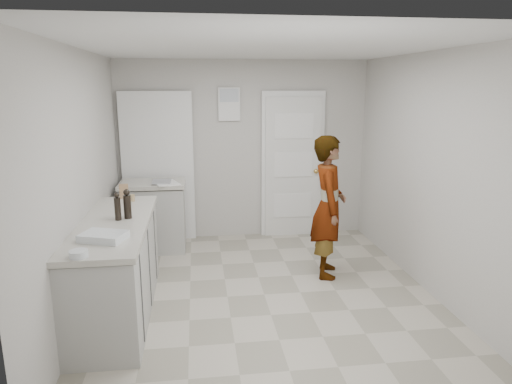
{
  "coord_description": "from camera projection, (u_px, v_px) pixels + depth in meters",
  "views": [
    {
      "loc": [
        -0.66,
        -4.39,
        2.16
      ],
      "look_at": [
        -0.04,
        0.4,
        1.02
      ],
      "focal_mm": 32.0,
      "sensor_mm": 36.0,
      "label": 1
    }
  ],
  "objects": [
    {
      "name": "ground",
      "position": [
        264.0,
        294.0,
        4.81
      ],
      "size": [
        4.0,
        4.0,
        0.0
      ],
      "primitive_type": "plane",
      "color": "gray",
      "rests_on": "ground"
    },
    {
      "name": "room_shell",
      "position": [
        232.0,
        167.0,
        6.44
      ],
      "size": [
        4.0,
        4.0,
        4.0
      ],
      "color": "beige",
      "rests_on": "ground"
    },
    {
      "name": "main_counter",
      "position": [
        117.0,
        271.0,
        4.34
      ],
      "size": [
        0.64,
        1.96,
        0.93
      ],
      "color": "#AFAFAB",
      "rests_on": "ground"
    },
    {
      "name": "side_counter",
      "position": [
        154.0,
        218.0,
        6.05
      ],
      "size": [
        0.84,
        0.61,
        0.93
      ],
      "color": "#AFAFAB",
      "rests_on": "ground"
    },
    {
      "name": "person",
      "position": [
        328.0,
        207.0,
        5.16
      ],
      "size": [
        0.51,
        0.66,
        1.62
      ],
      "primitive_type": "imported",
      "rotation": [
        0.0,
        0.0,
        1.36
      ],
      "color": "silver",
      "rests_on": "ground"
    },
    {
      "name": "cake_mix_box",
      "position": [
        124.0,
        191.0,
        5.07
      ],
      "size": [
        0.11,
        0.06,
        0.16
      ],
      "primitive_type": "cube",
      "rotation": [
        0.0,
        0.0,
        0.21
      ],
      "color": "olive",
      "rests_on": "main_counter"
    },
    {
      "name": "spice_jar",
      "position": [
        133.0,
        198.0,
        4.95
      ],
      "size": [
        0.05,
        0.05,
        0.07
      ],
      "primitive_type": "cylinder",
      "color": "tan",
      "rests_on": "main_counter"
    },
    {
      "name": "oil_cruet_a",
      "position": [
        127.0,
        205.0,
        4.29
      ],
      "size": [
        0.07,
        0.07,
        0.28
      ],
      "color": "black",
      "rests_on": "main_counter"
    },
    {
      "name": "oil_cruet_b",
      "position": [
        118.0,
        207.0,
        4.24
      ],
      "size": [
        0.06,
        0.06,
        0.26
      ],
      "color": "black",
      "rests_on": "main_counter"
    },
    {
      "name": "baking_dish",
      "position": [
        103.0,
        237.0,
        3.71
      ],
      "size": [
        0.41,
        0.34,
        0.06
      ],
      "rotation": [
        0.0,
        0.0,
        -0.34
      ],
      "color": "silver",
      "rests_on": "main_counter"
    },
    {
      "name": "egg_bowl",
      "position": [
        79.0,
        254.0,
        3.34
      ],
      "size": [
        0.14,
        0.14,
        0.05
      ],
      "color": "silver",
      "rests_on": "main_counter"
    },
    {
      "name": "papers",
      "position": [
        166.0,
        183.0,
        5.85
      ],
      "size": [
        0.38,
        0.43,
        0.01
      ],
      "primitive_type": "cube",
      "rotation": [
        0.0,
        0.0,
        0.35
      ],
      "color": "white",
      "rests_on": "side_counter"
    }
  ]
}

